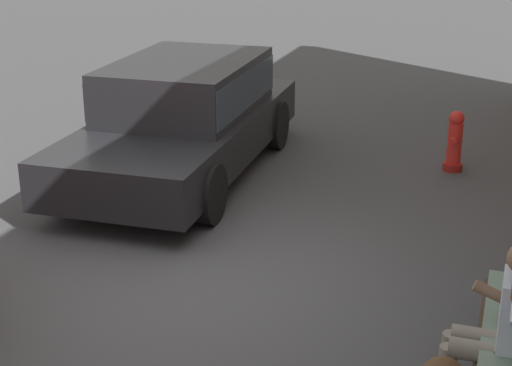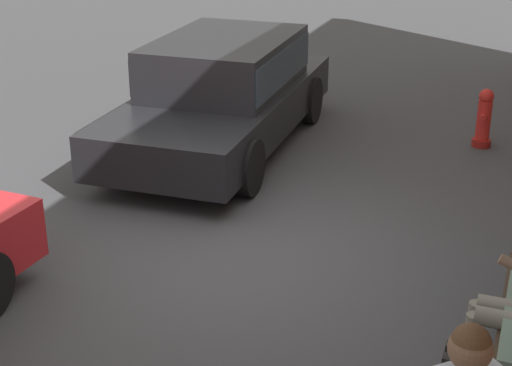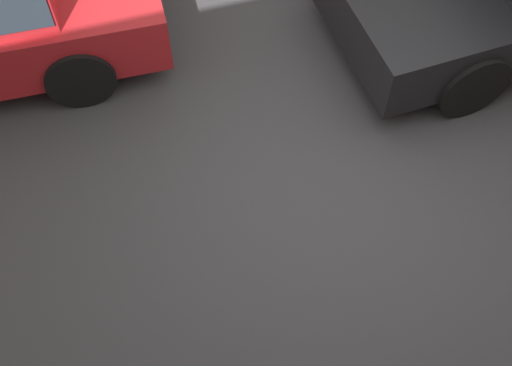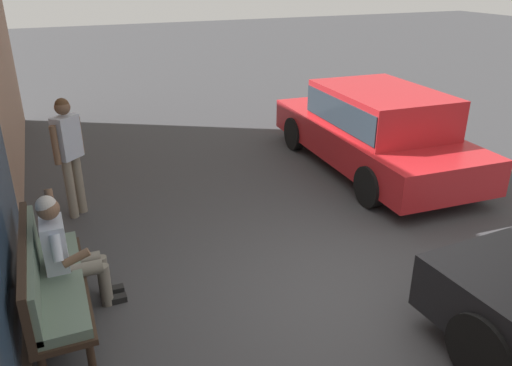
# 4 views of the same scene
# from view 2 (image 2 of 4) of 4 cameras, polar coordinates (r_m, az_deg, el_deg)

# --- Properties ---
(ground_plane) EXTENTS (60.00, 60.00, 0.00)m
(ground_plane) POSITION_cam_2_polar(r_m,az_deg,el_deg) (7.95, -0.89, -4.96)
(ground_plane) COLOR #38383A
(parked_car_near) EXTENTS (4.68, 2.09, 1.48)m
(parked_car_near) POSITION_cam_2_polar(r_m,az_deg,el_deg) (10.59, -2.41, 6.90)
(parked_car_near) COLOR black
(parked_car_near) RESTS_ON ground_plane
(fire_hydrant) EXTENTS (0.38, 0.26, 0.81)m
(fire_hydrant) POSITION_cam_2_polar(r_m,az_deg,el_deg) (11.11, 16.24, 4.50)
(fire_hydrant) COLOR maroon
(fire_hydrant) RESTS_ON ground_plane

